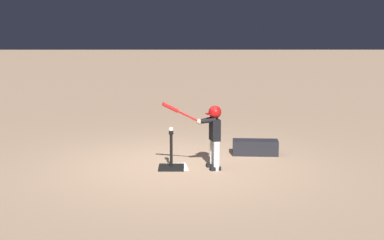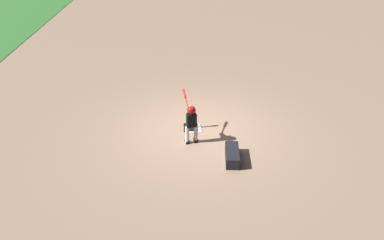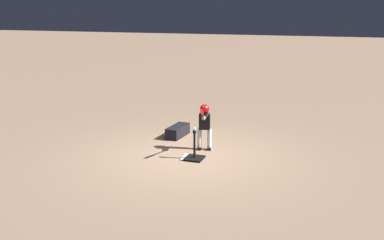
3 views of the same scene
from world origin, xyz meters
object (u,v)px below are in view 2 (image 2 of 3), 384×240
at_px(batter_child, 191,119).
at_px(batting_tee, 191,125).
at_px(baseball, 191,107).
at_px(equipment_bag, 232,155).

bearing_deg(batter_child, batting_tee, -0.08).
bearing_deg(baseball, equipment_bag, -147.38).
bearing_deg(equipment_bag, batter_child, 53.15).
xyz_separation_m(batter_child, baseball, (0.69, -0.00, -0.00)).
xyz_separation_m(batting_tee, baseball, (0.00, 0.00, 0.59)).
height_order(batting_tee, baseball, baseball).
distance_m(baseball, equipment_bag, 1.90).
xyz_separation_m(baseball, equipment_bag, (-1.53, -0.98, -0.54)).
bearing_deg(equipment_bag, baseball, 36.41).
relative_size(batter_child, baseball, 15.73).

